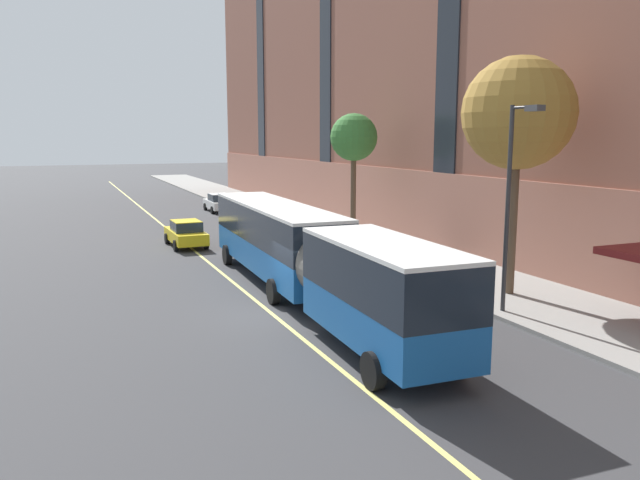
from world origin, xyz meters
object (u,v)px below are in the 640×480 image
parked_car_white_4 (219,203)px  parked_car_black_0 (358,257)px  city_bus (305,251)px  fire_hydrant (325,237)px  parked_car_champagne_1 (268,221)px  street_tree_far_uptown (354,139)px  street_lamp (513,189)px  taxi_cab (186,233)px  street_tree_mid_block (518,114)px

parked_car_white_4 → parked_car_black_0: bearing=-89.6°
city_bus → fire_hydrant: size_ratio=28.37×
city_bus → fire_hydrant: bearing=63.1°
parked_car_black_0 → fire_hydrant: size_ratio=6.02×
parked_car_champagne_1 → fire_hydrant: parked_car_champagne_1 is taller
street_tree_far_uptown → street_lamp: (-1.92, -16.63, -1.66)m
parked_car_champagne_1 → street_tree_far_uptown: 8.52m
parked_car_champagne_1 → parked_car_white_4: (-0.12, 13.02, 0.00)m
street_tree_far_uptown → fire_hydrant: (-2.02, -0.38, -5.76)m
city_bus → parked_car_black_0: size_ratio=4.71×
city_bus → parked_car_white_4: (4.07, 30.39, -1.24)m
parked_car_black_0 → street_lamp: (1.76, -8.53, 3.81)m
fire_hydrant → parked_car_champagne_1: bearing=106.6°
taxi_cab → parked_car_champagne_1: bearing=27.3°
parked_car_champagne_1 → street_tree_mid_block: street_tree_mid_block is taller
parked_car_champagne_1 → parked_car_black_0: bearing=-89.8°
street_tree_mid_block → street_tree_far_uptown: street_tree_mid_block is taller
street_tree_mid_block → street_lamp: size_ratio=1.27×
parked_car_champagne_1 → street_tree_far_uptown: street_tree_far_uptown is taller
taxi_cab → street_lamp: 20.79m
parked_car_black_0 → street_tree_far_uptown: size_ratio=0.57×
parked_car_black_0 → street_tree_mid_block: bearing=-59.9°
parked_car_black_0 → parked_car_white_4: same height
street_tree_far_uptown → taxi_cab: bearing=167.1°
street_tree_far_uptown → street_lamp: bearing=-96.6°
taxi_cab → street_lamp: (7.85, -18.87, 3.81)m
parked_car_white_4 → parked_car_champagne_1: bearing=-89.5°
city_bus → parked_car_black_0: city_bus is taller
street_tree_far_uptown → street_tree_mid_block: bearing=-90.0°
city_bus → street_lamp: street_lamp is taller
street_tree_mid_block → parked_car_champagne_1: bearing=100.7°
street_tree_mid_block → city_bus: bearing=163.0°
parked_car_champagne_1 → taxi_cab: bearing=-152.7°
parked_car_champagne_1 → street_tree_far_uptown: size_ratio=0.57×
taxi_cab → street_tree_mid_block: street_tree_mid_block is taller
parked_car_champagne_1 → street_tree_mid_block: size_ratio=0.46×
parked_car_white_4 → fire_hydrant: 18.84m
street_lamp → street_tree_far_uptown: bearing=83.4°
city_bus → taxi_cab: (-1.85, 14.26, -1.24)m
parked_car_champagne_1 → street_lamp: size_ratio=0.59×
parked_car_champagne_1 → street_lamp: street_lamp is taller
street_tree_far_uptown → parked_car_champagne_1: bearing=124.9°
taxi_cab → city_bus: bearing=-82.6°
parked_car_black_0 → street_lamp: 9.51m
fire_hydrant → street_tree_far_uptown: bearing=10.5°
city_bus → street_lamp: bearing=-37.5°
parked_car_black_0 → taxi_cab: size_ratio=0.99×
city_bus → parked_car_champagne_1: size_ratio=4.73×
city_bus → parked_car_champagne_1: bearing=76.4°
city_bus → street_lamp: size_ratio=2.79×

